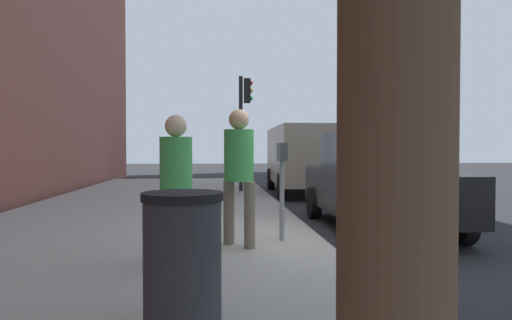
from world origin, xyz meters
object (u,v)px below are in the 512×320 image
traffic_signal (244,114)px  trash_bin (183,262)px  pedestrian_bystander (176,177)px  pedestrian_at_meter (239,164)px  parked_sedan_near (378,181)px  parking_meter (282,170)px  parked_van_far (304,156)px

traffic_signal → trash_bin: 11.48m
pedestrian_bystander → trash_bin: (-2.06, -0.21, -0.49)m
pedestrian_at_meter → parked_sedan_near: bearing=-5.4°
pedestrian_bystander → traffic_signal: size_ratio=0.48×
parked_sedan_near → trash_bin: parked_sedan_near is taller
pedestrian_at_meter → trash_bin: 3.05m
parking_meter → trash_bin: size_ratio=1.40×
traffic_signal → parking_meter: bearing=-179.8°
pedestrian_at_meter → pedestrian_bystander: bearing=-172.7°
pedestrian_at_meter → traffic_signal: size_ratio=0.52×
trash_bin → pedestrian_bystander: bearing=5.8°
parking_meter → trash_bin: parking_meter is taller
parked_sedan_near → parked_van_far: parked_van_far is taller
trash_bin → traffic_signal: bearing=-6.0°
pedestrian_bystander → parking_meter: bearing=-3.3°
traffic_signal → pedestrian_bystander: bearing=171.4°
parking_meter → trash_bin: (-3.28, 1.21, -0.51)m
trash_bin → parked_van_far: bearing=-15.3°
parking_meter → pedestrian_at_meter: (-0.35, 0.64, 0.10)m
traffic_signal → trash_bin: bearing=174.0°
parking_meter → parked_sedan_near: parked_sedan_near is taller
pedestrian_at_meter → parked_van_far: parked_van_far is taller
parked_sedan_near → trash_bin: size_ratio=4.39×
pedestrian_at_meter → parked_sedan_near: 3.25m
pedestrian_bystander → parked_sedan_near: size_ratio=0.39×
pedestrian_at_meter → trash_bin: bearing=-142.1°
pedestrian_at_meter → trash_bin: size_ratio=1.84×
trash_bin → parking_meter: bearing=-20.2°
traffic_signal → trash_bin: size_ratio=3.56×
parked_sedan_near → pedestrian_at_meter: bearing=125.8°
pedestrian_bystander → parked_van_far: 10.21m
parked_van_far → trash_bin: (-11.69, 3.19, -0.60)m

